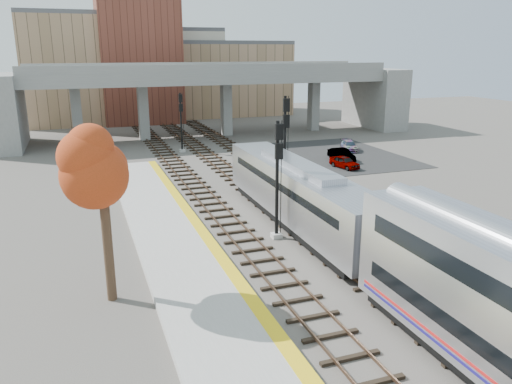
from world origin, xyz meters
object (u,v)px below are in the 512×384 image
object	(u,v)px
signal_mast_mid	(285,146)
car_a	(345,162)
signal_mast_near	(277,181)
car_c	(349,146)
locomotive	(298,193)
signal_mast_far	(181,124)
tree	(101,165)
car_b	(341,155)

from	to	relation	value
signal_mast_mid	car_a	size ratio (longest dim) A/B	2.29
signal_mast_near	car_c	xyz separation A→B (m)	(18.15, 22.66, -3.06)
locomotive	signal_mast_near	distance (m)	2.95
signal_mast_far	tree	world-z (taller)	tree
signal_mast_near	signal_mast_mid	bearing A→B (deg)	64.40
signal_mast_mid	signal_mast_far	xyz separation A→B (m)	(-4.10, 19.96, -0.83)
signal_mast_mid	car_c	distance (m)	20.20
signal_mast_mid	car_a	distance (m)	11.82
tree	car_b	size ratio (longest dim) A/B	2.25
car_b	car_c	world-z (taller)	car_b
tree	car_c	bearing A→B (deg)	43.96
locomotive	signal_mast_near	world-z (taller)	signal_mast_near
locomotive	car_b	xyz separation A→B (m)	(12.53, 16.61, -1.60)
signal_mast_mid	car_a	world-z (taller)	signal_mast_mid
locomotive	signal_mast_near	xyz separation A→B (m)	(-2.10, -1.57, 1.36)
signal_mast_far	car_b	world-z (taller)	signal_mast_far
car_a	car_b	world-z (taller)	car_b
tree	car_c	size ratio (longest dim) A/B	2.32
signal_mast_near	car_c	bearing A→B (deg)	51.32
signal_mast_mid	car_b	world-z (taller)	signal_mast_mid
signal_mast_near	car_b	world-z (taller)	signal_mast_near
locomotive	car_b	distance (m)	20.87
signal_mast_far	tree	bearing A→B (deg)	-107.05
signal_mast_near	car_c	world-z (taller)	signal_mast_near
locomotive	car_b	bearing A→B (deg)	52.98
locomotive	car_b	size ratio (longest dim) A/B	4.92
signal_mast_near	car_a	size ratio (longest dim) A/B	2.12
signal_mast_mid	signal_mast_far	distance (m)	20.40
car_a	car_c	xyz separation A→B (m)	(4.85, 7.50, -0.04)
signal_mast_near	signal_mast_far	size ratio (longest dim) A/B	1.10
signal_mast_mid	signal_mast_far	bearing A→B (deg)	101.61
car_c	signal_mast_far	bearing A→B (deg)	179.74
tree	car_b	distance (m)	34.18
signal_mast_near	car_c	distance (m)	29.19
signal_mast_mid	signal_mast_near	bearing A→B (deg)	-115.60
signal_mast_near	car_b	distance (m)	23.52
signal_mast_near	signal_mast_mid	size ratio (longest dim) A/B	0.93
signal_mast_near	signal_mast_far	world-z (taller)	signal_mast_near
signal_mast_mid	car_c	world-z (taller)	signal_mast_mid
car_a	signal_mast_near	bearing A→B (deg)	-143.75
car_b	car_a	bearing A→B (deg)	-113.82
tree	car_a	size ratio (longest dim) A/B	2.54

